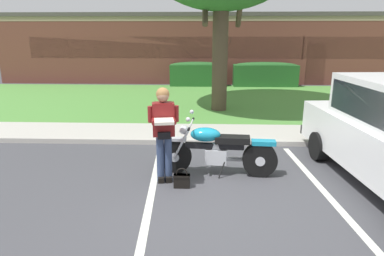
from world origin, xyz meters
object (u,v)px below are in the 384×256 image
(handbag, at_px, (182,180))
(hedge_left, at_px, (197,74))
(motorcycle, at_px, (222,150))
(brick_building, at_px, (219,46))
(hedge_center_left, at_px, (265,74))
(rider_person, at_px, (164,128))

(handbag, height_order, hedge_left, hedge_left)
(motorcycle, bearing_deg, handbag, -139.54)
(brick_building, bearing_deg, hedge_left, -102.42)
(handbag, bearing_deg, hedge_center_left, 73.85)
(motorcycle, distance_m, brick_building, 17.16)
(hedge_center_left, relative_size, brick_building, 0.13)
(motorcycle, height_order, hedge_center_left, hedge_center_left)
(rider_person, relative_size, hedge_center_left, 0.54)
(handbag, bearing_deg, hedge_left, 90.20)
(brick_building, bearing_deg, rider_person, -95.32)
(motorcycle, xyz_separation_m, handbag, (-0.71, -0.61, -0.34))
(hedge_left, xyz_separation_m, hedge_center_left, (3.41, 0.00, 0.00))
(handbag, height_order, hedge_center_left, hedge_center_left)
(motorcycle, height_order, hedge_left, hedge_left)
(rider_person, height_order, brick_building, brick_building)
(handbag, distance_m, hedge_left, 11.63)
(hedge_left, relative_size, hedge_center_left, 0.84)
(hedge_left, bearing_deg, motorcycle, -86.09)
(motorcycle, xyz_separation_m, hedge_center_left, (2.65, 11.02, 0.17))
(rider_person, distance_m, hedge_left, 11.37)
(hedge_left, height_order, brick_building, brick_building)
(motorcycle, relative_size, brick_building, 0.09)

